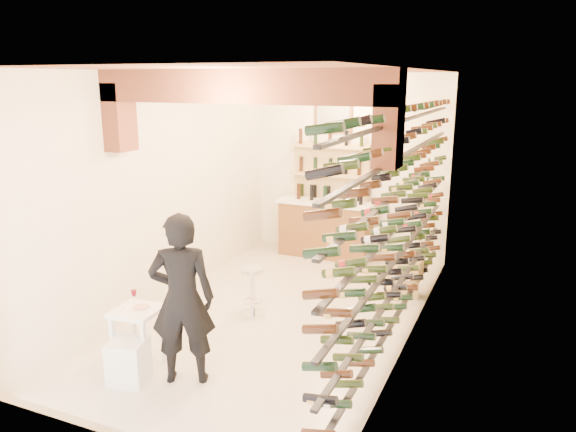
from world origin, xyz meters
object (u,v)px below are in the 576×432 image
object	(u,v)px
crate_lower	(403,287)
white_stool	(129,361)
wine_rack	(396,214)
tasting_table	(137,320)
chrome_barstool	(252,287)
back_counter	(325,227)
person	(182,299)

from	to	relation	value
crate_lower	white_stool	bearing A→B (deg)	-121.24
wine_rack	tasting_table	xyz separation A→B (m)	(-2.34, -1.91, -0.98)
wine_rack	white_stool	world-z (taller)	wine_rack
chrome_barstool	crate_lower	xyz separation A→B (m)	(1.73, 1.47, -0.25)
chrome_barstool	crate_lower	bearing A→B (deg)	40.44
tasting_table	back_counter	bearing A→B (deg)	78.38
tasting_table	white_stool	distance (m)	0.44
person	back_counter	bearing A→B (deg)	-114.46
crate_lower	back_counter	bearing A→B (deg)	142.24
wine_rack	white_stool	distance (m)	3.41
tasting_table	crate_lower	world-z (taller)	tasting_table
wine_rack	crate_lower	xyz separation A→B (m)	(-0.13, 1.33, -1.42)
back_counter	chrome_barstool	bearing A→B (deg)	-90.58
tasting_table	person	xyz separation A→B (m)	(0.61, -0.01, 0.34)
back_counter	person	distance (m)	4.59
chrome_barstool	crate_lower	distance (m)	2.28
wine_rack	crate_lower	bearing A→B (deg)	95.62
person	crate_lower	distance (m)	3.71
wine_rack	chrome_barstool	bearing A→B (deg)	-175.64
tasting_table	chrome_barstool	size ratio (longest dim) A/B	1.27
white_stool	chrome_barstool	world-z (taller)	chrome_barstool
wine_rack	tasting_table	bearing A→B (deg)	-140.85
chrome_barstool	wine_rack	bearing A→B (deg)	4.36
tasting_table	crate_lower	xyz separation A→B (m)	(2.21, 3.24, -0.44)
back_counter	tasting_table	world-z (taller)	back_counter
tasting_table	white_stool	bearing A→B (deg)	-79.21
back_counter	crate_lower	xyz separation A→B (m)	(1.70, -1.32, -0.40)
back_counter	white_stool	bearing A→B (deg)	-95.13
wine_rack	chrome_barstool	world-z (taller)	wine_rack
wine_rack	person	xyz separation A→B (m)	(-1.74, -1.92, -0.64)
back_counter	person	bearing A→B (deg)	-88.85
wine_rack	person	bearing A→B (deg)	-132.13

